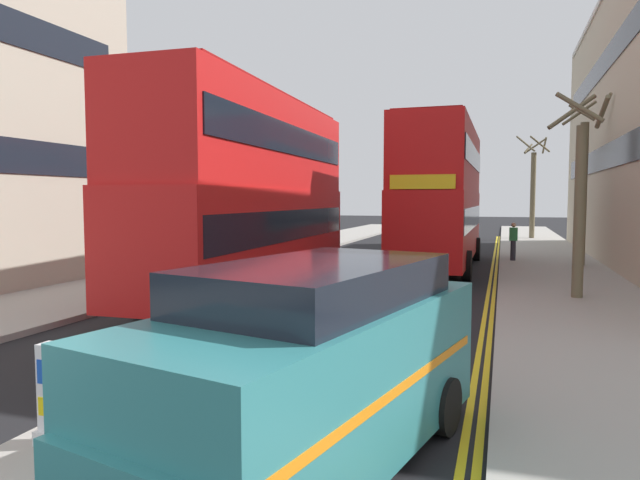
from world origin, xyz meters
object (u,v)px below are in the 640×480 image
at_px(keep_left_bollard, 54,398).
at_px(double_decker_bus_away, 251,190).
at_px(taxi_minivan, 309,367).
at_px(double_decker_bus_oncoming, 441,192).
at_px(pedestrian_far, 513,241).

distance_m(keep_left_bollard, double_decker_bus_away, 10.32).
height_order(keep_left_bollard, double_decker_bus_away, double_decker_bus_away).
distance_m(double_decker_bus_away, taxi_minivan, 10.73).
height_order(double_decker_bus_oncoming, taxi_minivan, double_decker_bus_oncoming).
bearing_deg(double_decker_bus_away, keep_left_bollard, -77.28).
bearing_deg(double_decker_bus_oncoming, taxi_minivan, -88.29).
bearing_deg(keep_left_bollard, double_decker_bus_oncoming, 82.91).
relative_size(keep_left_bollard, taxi_minivan, 0.22).
distance_m(keep_left_bollard, taxi_minivan, 2.84).
distance_m(double_decker_bus_away, pedestrian_far, 13.16).
relative_size(double_decker_bus_oncoming, taxi_minivan, 2.12).
distance_m(keep_left_bollard, pedestrian_far, 21.18).
relative_size(double_decker_bus_away, double_decker_bus_oncoming, 1.01).
distance_m(taxi_minivan, pedestrian_far, 20.22).
bearing_deg(taxi_minivan, pedestrian_far, 83.52).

